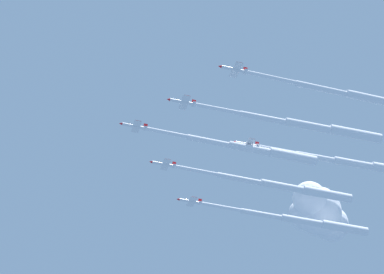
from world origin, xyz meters
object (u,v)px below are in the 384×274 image
jet_lead (254,149)px  jet_starboard_inner (287,187)px  jet_port_mid (378,100)px  jet_port_inner (313,126)px  jet_starboard_mid (307,222)px  jet_port_outer (357,164)px

jet_lead → jet_starboard_inner: size_ratio=0.92×
jet_starboard_inner → jet_port_mid: 49.50m
jet_port_mid → jet_starboard_inner: bearing=-123.4°
jet_port_inner → jet_port_mid: 23.77m
jet_starboard_inner → jet_starboard_mid: 20.37m
jet_port_inner → jet_port_mid: jet_port_mid is taller
jet_port_outer → jet_starboard_mid: bearing=-127.6°
jet_port_inner → jet_starboard_mid: jet_starboard_mid is taller
jet_port_mid → jet_port_outer: jet_port_outer is taller
jet_port_inner → jet_port_outer: 28.79m
jet_port_mid → jet_lead: bearing=-94.7°
jet_port_outer → jet_port_mid: bearing=26.4°
jet_starboard_mid → jet_port_outer: jet_port_outer is taller
jet_starboard_inner → jet_starboard_mid: jet_starboard_inner is taller
jet_port_inner → jet_port_outer: bearing=159.5°
jet_starboard_mid → jet_port_outer: (20.05, 26.02, 2.93)m
jet_lead → jet_port_inner: bearing=82.1°
jet_port_inner → jet_starboard_mid: 49.49m
jet_starboard_inner → jet_port_mid: size_ratio=0.95×
jet_lead → jet_port_mid: jet_port_mid is taller
jet_lead → jet_port_mid: size_ratio=0.87×
jet_port_mid → jet_starboard_mid: jet_port_mid is taller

